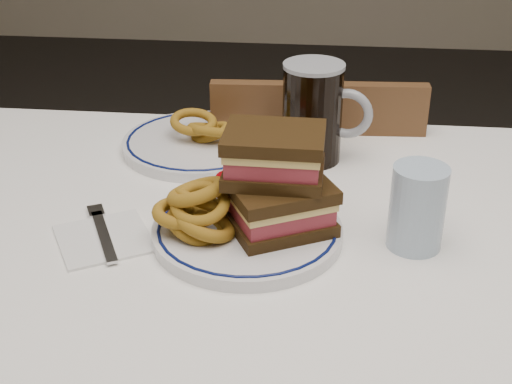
# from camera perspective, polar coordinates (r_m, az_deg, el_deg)

# --- Properties ---
(dining_table) EXTENTS (1.27, 0.87, 0.75)m
(dining_table) POSITION_cam_1_polar(r_m,az_deg,el_deg) (1.04, 2.83, -8.65)
(dining_table) COLOR white
(dining_table) RESTS_ON floor
(chair_far) EXTENTS (0.41, 0.41, 0.84)m
(chair_far) POSITION_cam_1_polar(r_m,az_deg,el_deg) (1.54, 4.39, -3.58)
(chair_far) COLOR #4A3217
(chair_far) RESTS_ON floor
(main_plate) EXTENTS (0.26, 0.26, 0.02)m
(main_plate) POSITION_cam_1_polar(r_m,az_deg,el_deg) (0.98, -0.70, -3.13)
(main_plate) COLOR silver
(main_plate) RESTS_ON dining_table
(reuben_sandwich) EXTENTS (0.16, 0.15, 0.14)m
(reuben_sandwich) POSITION_cam_1_polar(r_m,az_deg,el_deg) (0.95, 1.72, 0.90)
(reuben_sandwich) COLOR black
(reuben_sandwich) RESTS_ON main_plate
(onion_rings_main) EXTENTS (0.12, 0.11, 0.10)m
(onion_rings_main) POSITION_cam_1_polar(r_m,az_deg,el_deg) (0.95, -4.76, -1.43)
(onion_rings_main) COLOR brown
(onion_rings_main) RESTS_ON main_plate
(ketchup_ramekin) EXTENTS (0.06, 0.06, 0.04)m
(ketchup_ramekin) POSITION_cam_1_polar(r_m,az_deg,el_deg) (1.04, -1.88, 0.49)
(ketchup_ramekin) COLOR silver
(ketchup_ramekin) RESTS_ON main_plate
(beer_mug) EXTENTS (0.15, 0.10, 0.17)m
(beer_mug) POSITION_cam_1_polar(r_m,az_deg,el_deg) (1.18, 4.70, 6.40)
(beer_mug) COLOR black
(beer_mug) RESTS_ON dining_table
(water_glass) EXTENTS (0.07, 0.07, 0.12)m
(water_glass) POSITION_cam_1_polar(r_m,az_deg,el_deg) (0.96, 12.78, -1.23)
(water_glass) COLOR #A3BBD3
(water_glass) RESTS_ON dining_table
(far_plate) EXTENTS (0.27, 0.27, 0.02)m
(far_plate) POSITION_cam_1_polar(r_m,az_deg,el_deg) (1.24, -4.49, 3.93)
(far_plate) COLOR silver
(far_plate) RESTS_ON dining_table
(onion_rings_far) EXTENTS (0.12, 0.09, 0.06)m
(onion_rings_far) POSITION_cam_1_polar(r_m,az_deg,el_deg) (1.24, -4.07, 5.15)
(onion_rings_far) COLOR brown
(onion_rings_far) RESTS_ON far_plate
(napkin_fork) EXTENTS (0.16, 0.17, 0.01)m
(napkin_fork) POSITION_cam_1_polar(r_m,az_deg,el_deg) (1.00, -12.07, -3.55)
(napkin_fork) COLOR white
(napkin_fork) RESTS_ON dining_table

